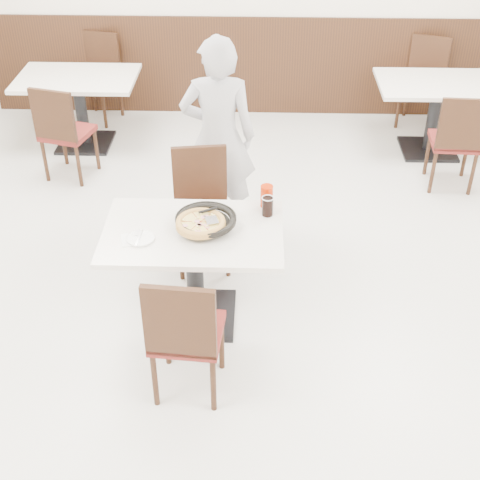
{
  "coord_description": "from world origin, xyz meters",
  "views": [
    {
      "loc": [
        0.11,
        -3.81,
        3.23
      ],
      "look_at": [
        -0.0,
        -0.3,
        0.79
      ],
      "focal_mm": 50.0,
      "sensor_mm": 36.0,
      "label": 1
    }
  ],
  "objects_px": {
    "bg_chair_right_far": "(422,84)",
    "pizza": "(201,224)",
    "main_table": "(195,275)",
    "side_plate": "(141,238)",
    "chair_far": "(202,213)",
    "bg_table_right": "(433,117)",
    "cola_glass": "(268,207)",
    "bg_chair_left_far": "(96,79)",
    "bg_table_left": "(81,111)",
    "bg_chair_left_near": "(67,130)",
    "pizza_pan": "(206,223)",
    "bg_chair_right_near": "(454,139)",
    "red_cup": "(267,196)",
    "diner_person": "(218,137)",
    "chair_near": "(187,330)"
  },
  "relations": [
    {
      "from": "bg_chair_right_far",
      "to": "pizza",
      "type": "bearing_deg",
      "value": 81.41
    },
    {
      "from": "main_table",
      "to": "side_plate",
      "type": "bearing_deg",
      "value": -160.79
    },
    {
      "from": "chair_far",
      "to": "bg_table_right",
      "type": "xyz_separation_m",
      "value": [
        2.19,
        2.05,
        -0.1
      ]
    },
    {
      "from": "cola_glass",
      "to": "bg_chair_left_far",
      "type": "xyz_separation_m",
      "value": [
        -1.89,
        3.16,
        -0.34
      ]
    },
    {
      "from": "bg_table_left",
      "to": "bg_chair_right_far",
      "type": "xyz_separation_m",
      "value": [
        3.62,
        0.61,
        0.1
      ]
    },
    {
      "from": "main_table",
      "to": "bg_chair_left_near",
      "type": "xyz_separation_m",
      "value": [
        -1.39,
        2.06,
        0.1
      ]
    },
    {
      "from": "pizza_pan",
      "to": "bg_table_left",
      "type": "bearing_deg",
      "value": 119.21
    },
    {
      "from": "bg_table_left",
      "to": "bg_chair_left_far",
      "type": "height_order",
      "value": "bg_chair_left_far"
    },
    {
      "from": "bg_chair_right_near",
      "to": "bg_chair_right_far",
      "type": "bearing_deg",
      "value": 95.3
    },
    {
      "from": "pizza",
      "to": "side_plate",
      "type": "relative_size",
      "value": 1.82
    },
    {
      "from": "pizza",
      "to": "red_cup",
      "type": "distance_m",
      "value": 0.55
    },
    {
      "from": "chair_far",
      "to": "bg_chair_right_far",
      "type": "bearing_deg",
      "value": -137.24
    },
    {
      "from": "side_plate",
      "to": "red_cup",
      "type": "bearing_deg",
      "value": 28.37
    },
    {
      "from": "pizza",
      "to": "bg_chair_right_far",
      "type": "distance_m",
      "value": 3.99
    },
    {
      "from": "main_table",
      "to": "pizza_pan",
      "type": "distance_m",
      "value": 0.43
    },
    {
      "from": "pizza_pan",
      "to": "bg_table_left",
      "type": "height_order",
      "value": "pizza_pan"
    },
    {
      "from": "bg_table_left",
      "to": "bg_chair_left_far",
      "type": "bearing_deg",
      "value": 87.04
    },
    {
      "from": "main_table",
      "to": "chair_far",
      "type": "xyz_separation_m",
      "value": [
        0.0,
        0.65,
        0.1
      ]
    },
    {
      "from": "main_table",
      "to": "bg_chair_left_near",
      "type": "distance_m",
      "value": 2.49
    },
    {
      "from": "chair_far",
      "to": "pizza",
      "type": "xyz_separation_m",
      "value": [
        0.05,
        -0.66,
        0.34
      ]
    },
    {
      "from": "pizza",
      "to": "cola_glass",
      "type": "distance_m",
      "value": 0.5
    },
    {
      "from": "pizza_pan",
      "to": "bg_table_right",
      "type": "xyz_separation_m",
      "value": [
        2.11,
        2.66,
        -0.42
      ]
    },
    {
      "from": "side_plate",
      "to": "bg_chair_right_far",
      "type": "height_order",
      "value": "bg_chair_right_far"
    },
    {
      "from": "pizza",
      "to": "bg_chair_left_near",
      "type": "height_order",
      "value": "bg_chair_left_near"
    },
    {
      "from": "side_plate",
      "to": "bg_chair_right_near",
      "type": "distance_m",
      "value": 3.33
    },
    {
      "from": "bg_chair_left_far",
      "to": "chair_far",
      "type": "bearing_deg",
      "value": 137.16
    },
    {
      "from": "bg_table_right",
      "to": "bg_chair_right_near",
      "type": "height_order",
      "value": "bg_chair_right_near"
    },
    {
      "from": "red_cup",
      "to": "bg_chair_right_far",
      "type": "height_order",
      "value": "bg_chair_right_far"
    },
    {
      "from": "chair_far",
      "to": "side_plate",
      "type": "relative_size",
      "value": 5.23
    },
    {
      "from": "main_table",
      "to": "bg_chair_right_far",
      "type": "height_order",
      "value": "bg_chair_right_far"
    },
    {
      "from": "red_cup",
      "to": "diner_person",
      "type": "xyz_separation_m",
      "value": [
        -0.39,
        0.89,
        0.01
      ]
    },
    {
      "from": "chair_far",
      "to": "pizza_pan",
      "type": "bearing_deg",
      "value": 89.61
    },
    {
      "from": "side_plate",
      "to": "bg_chair_left_far",
      "type": "xyz_separation_m",
      "value": [
        -1.06,
        3.48,
        -0.28
      ]
    },
    {
      "from": "chair_far",
      "to": "red_cup",
      "type": "relative_size",
      "value": 5.94
    },
    {
      "from": "bg_chair_left_near",
      "to": "bg_table_right",
      "type": "relative_size",
      "value": 0.79
    },
    {
      "from": "diner_person",
      "to": "bg_table_left",
      "type": "bearing_deg",
      "value": -45.99
    },
    {
      "from": "red_cup",
      "to": "bg_chair_right_near",
      "type": "xyz_separation_m",
      "value": [
        1.75,
        1.67,
        -0.35
      ]
    },
    {
      "from": "bg_table_right",
      "to": "side_plate",
      "type": "bearing_deg",
      "value": -131.98
    },
    {
      "from": "chair_near",
      "to": "bg_table_left",
      "type": "relative_size",
      "value": 0.79
    },
    {
      "from": "chair_far",
      "to": "side_plate",
      "type": "bearing_deg",
      "value": 58.19
    },
    {
      "from": "main_table",
      "to": "pizza",
      "type": "xyz_separation_m",
      "value": [
        0.06,
        -0.02,
        0.44
      ]
    },
    {
      "from": "pizza",
      "to": "bg_chair_left_near",
      "type": "bearing_deg",
      "value": 124.82
    },
    {
      "from": "side_plate",
      "to": "bg_chair_left_far",
      "type": "bearing_deg",
      "value": 106.93
    },
    {
      "from": "cola_glass",
      "to": "bg_chair_right_far",
      "type": "height_order",
      "value": "bg_chair_right_far"
    },
    {
      "from": "chair_far",
      "to": "bg_chair_right_far",
      "type": "relative_size",
      "value": 1.0
    },
    {
      "from": "pizza",
      "to": "bg_chair_right_far",
      "type": "bearing_deg",
      "value": 57.52
    },
    {
      "from": "chair_far",
      "to": "bg_chair_right_far",
      "type": "distance_m",
      "value": 3.47
    },
    {
      "from": "red_cup",
      "to": "bg_table_left",
      "type": "height_order",
      "value": "red_cup"
    },
    {
      "from": "chair_near",
      "to": "bg_chair_left_far",
      "type": "bearing_deg",
      "value": 114.04
    },
    {
      "from": "pizza_pan",
      "to": "bg_chair_right_far",
      "type": "height_order",
      "value": "bg_chair_right_far"
    }
  ]
}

